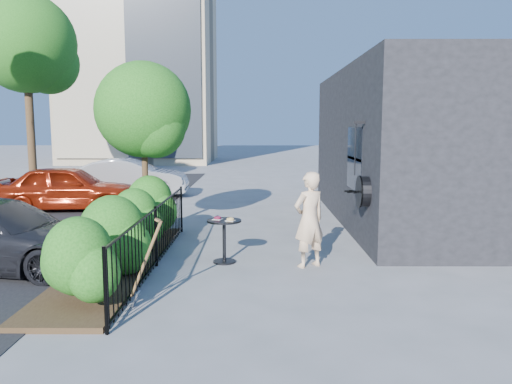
{
  "coord_description": "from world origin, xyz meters",
  "views": [
    {
      "loc": [
        0.33,
        -8.78,
        2.51
      ],
      "look_at": [
        0.3,
        1.21,
        1.2
      ],
      "focal_mm": 35.0,
      "sensor_mm": 36.0,
      "label": 1
    }
  ],
  "objects_px": {
    "street_tree_far": "(27,50)",
    "shovel": "(144,267)",
    "woman": "(309,220)",
    "cafe_table": "(224,233)",
    "car_red": "(68,188)",
    "patio_tree": "(146,116)",
    "car_silver": "(129,178)"
  },
  "relations": [
    {
      "from": "shovel",
      "to": "car_red",
      "type": "bearing_deg",
      "value": 116.92
    },
    {
      "from": "shovel",
      "to": "street_tree_far",
      "type": "bearing_deg",
      "value": 118.5
    },
    {
      "from": "patio_tree",
      "to": "street_tree_far",
      "type": "bearing_deg",
      "value": 124.51
    },
    {
      "from": "cafe_table",
      "to": "car_red",
      "type": "distance_m",
      "value": 7.74
    },
    {
      "from": "woman",
      "to": "shovel",
      "type": "xyz_separation_m",
      "value": [
        -2.51,
        -2.02,
        -0.3
      ]
    },
    {
      "from": "street_tree_far",
      "to": "woman",
      "type": "height_order",
      "value": "street_tree_far"
    },
    {
      "from": "street_tree_far",
      "to": "car_red",
      "type": "relative_size",
      "value": 2.05
    },
    {
      "from": "patio_tree",
      "to": "car_silver",
      "type": "height_order",
      "value": "patio_tree"
    },
    {
      "from": "patio_tree",
      "to": "car_red",
      "type": "distance_m",
      "value": 5.02
    },
    {
      "from": "cafe_table",
      "to": "woman",
      "type": "height_order",
      "value": "woman"
    },
    {
      "from": "cafe_table",
      "to": "woman",
      "type": "xyz_separation_m",
      "value": [
        1.54,
        -0.27,
        0.31
      ]
    },
    {
      "from": "street_tree_far",
      "to": "car_red",
      "type": "xyz_separation_m",
      "value": [
        4.56,
        -7.87,
        -5.23
      ]
    },
    {
      "from": "street_tree_far",
      "to": "shovel",
      "type": "bearing_deg",
      "value": -61.5
    },
    {
      "from": "cafe_table",
      "to": "woman",
      "type": "bearing_deg",
      "value": -9.91
    },
    {
      "from": "patio_tree",
      "to": "woman",
      "type": "distance_m",
      "value": 4.84
    },
    {
      "from": "patio_tree",
      "to": "car_red",
      "type": "xyz_separation_m",
      "value": [
        -3.14,
        3.33,
        -2.08
      ]
    },
    {
      "from": "patio_tree",
      "to": "cafe_table",
      "type": "height_order",
      "value": "patio_tree"
    },
    {
      "from": "patio_tree",
      "to": "street_tree_far",
      "type": "height_order",
      "value": "street_tree_far"
    },
    {
      "from": "patio_tree",
      "to": "car_red",
      "type": "height_order",
      "value": "patio_tree"
    },
    {
      "from": "street_tree_far",
      "to": "shovel",
      "type": "xyz_separation_m",
      "value": [
        8.68,
        -15.99,
        -5.35
      ]
    },
    {
      "from": "car_silver",
      "to": "woman",
      "type": "bearing_deg",
      "value": -151.67
    },
    {
      "from": "shovel",
      "to": "car_red",
      "type": "xyz_separation_m",
      "value": [
        -4.12,
        8.12,
        0.12
      ]
    },
    {
      "from": "street_tree_far",
      "to": "woman",
      "type": "distance_m",
      "value": 18.6
    },
    {
      "from": "street_tree_far",
      "to": "cafe_table",
      "type": "relative_size",
      "value": 9.66
    },
    {
      "from": "street_tree_far",
      "to": "shovel",
      "type": "distance_m",
      "value": 18.97
    },
    {
      "from": "street_tree_far",
      "to": "car_red",
      "type": "distance_m",
      "value": 10.49
    },
    {
      "from": "shovel",
      "to": "car_silver",
      "type": "relative_size",
      "value": 0.31
    },
    {
      "from": "street_tree_far",
      "to": "woman",
      "type": "relative_size",
      "value": 4.8
    },
    {
      "from": "street_tree_far",
      "to": "car_silver",
      "type": "xyz_separation_m",
      "value": [
        5.63,
        -4.86,
        -5.23
      ]
    },
    {
      "from": "cafe_table",
      "to": "car_red",
      "type": "bearing_deg",
      "value": 131.12
    },
    {
      "from": "car_red",
      "to": "car_silver",
      "type": "distance_m",
      "value": 3.2
    },
    {
      "from": "street_tree_far",
      "to": "shovel",
      "type": "relative_size",
      "value": 6.43
    }
  ]
}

